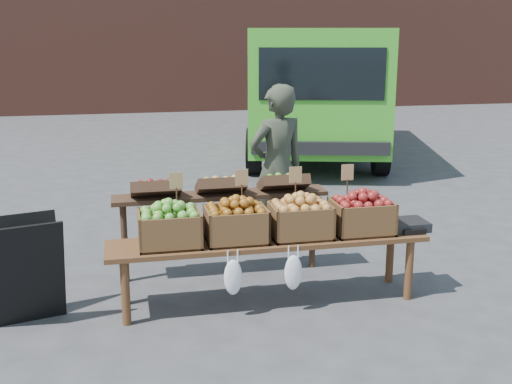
{
  "coord_description": "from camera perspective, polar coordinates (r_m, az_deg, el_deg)",
  "views": [
    {
      "loc": [
        -2.2,
        -5.26,
        2.28
      ],
      "look_at": [
        -1.03,
        0.24,
        0.85
      ],
      "focal_mm": 45.0,
      "sensor_mm": 36.0,
      "label": 1
    }
  ],
  "objects": [
    {
      "name": "delivery_van",
      "position": [
        11.84,
        5.17,
        8.73
      ],
      "size": [
        3.57,
        5.56,
        2.3
      ],
      "primitive_type": null,
      "rotation": [
        0.0,
        0.0,
        -0.26
      ],
      "color": "green",
      "rests_on": "ground"
    },
    {
      "name": "weighing_scale",
      "position": [
        5.8,
        13.24,
        -2.85
      ],
      "size": [
        0.34,
        0.3,
        0.08
      ],
      "primitive_type": "cube",
      "color": "black",
      "rests_on": "display_bench"
    },
    {
      "name": "chalkboard_sign",
      "position": [
        5.42,
        -19.8,
        -6.54
      ],
      "size": [
        0.63,
        0.45,
        0.86
      ],
      "primitive_type": null,
      "rotation": [
        0.0,
        0.0,
        0.25
      ],
      "color": "black",
      "rests_on": "ground"
    },
    {
      "name": "ground",
      "position": [
        6.14,
        9.96,
        -7.74
      ],
      "size": [
        80.0,
        80.0,
        0.0
      ],
      "primitive_type": "plane",
      "color": "#414143"
    },
    {
      "name": "back_table",
      "position": [
        6.05,
        -3.11,
        -2.67
      ],
      "size": [
        2.1,
        0.44,
        1.04
      ],
      "primitive_type": null,
      "color": "#382518",
      "rests_on": "ground"
    },
    {
      "name": "crate_red_apples",
      "position": [
        5.43,
        3.95,
        -2.55
      ],
      "size": [
        0.5,
        0.4,
        0.28
      ],
      "primitive_type": null,
      "color": "#B6943E",
      "rests_on": "display_bench"
    },
    {
      "name": "crate_golden_apples",
      "position": [
        5.25,
        -7.7,
        -3.26
      ],
      "size": [
        0.5,
        0.4,
        0.28
      ],
      "primitive_type": null,
      "color": "#529D33",
      "rests_on": "display_bench"
    },
    {
      "name": "vendor",
      "position": [
        6.69,
        1.89,
        2.12
      ],
      "size": [
        0.73,
        0.58,
        1.75
      ],
      "primitive_type": "imported",
      "rotation": [
        0.0,
        0.0,
        3.44
      ],
      "color": "#343A2C",
      "rests_on": "ground"
    },
    {
      "name": "display_bench",
      "position": [
        5.51,
        1.1,
        -6.97
      ],
      "size": [
        2.7,
        0.56,
        0.57
      ],
      "primitive_type": null,
      "color": "#52321B",
      "rests_on": "ground"
    },
    {
      "name": "crate_russet_pears",
      "position": [
        5.31,
        -1.77,
        -2.92
      ],
      "size": [
        0.5,
        0.4,
        0.28
      ],
      "primitive_type": null,
      "color": "#9A5819",
      "rests_on": "display_bench"
    },
    {
      "name": "crate_green_apples",
      "position": [
        5.61,
        9.36,
        -2.18
      ],
      "size": [
        0.5,
        0.4,
        0.28
      ],
      "primitive_type": null,
      "color": "maroon",
      "rests_on": "display_bench"
    }
  ]
}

